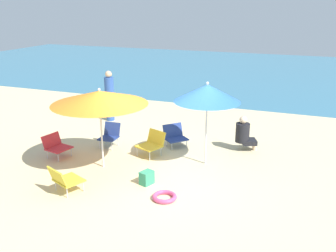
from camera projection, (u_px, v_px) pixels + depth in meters
ground_plane at (160, 170)px, 8.61m from camera, size 40.00×40.00×0.00m
sea_water at (254, 72)px, 20.90m from camera, size 40.00×16.00×0.01m
umbrella_orange at (100, 97)px, 8.27m from camera, size 2.14×2.14×1.86m
umbrella_blue at (207, 93)px, 8.44m from camera, size 1.51×1.51×1.96m
beach_chair_a at (152, 143)px, 9.38m from camera, size 0.72×0.74×0.60m
beach_chair_b at (64, 179)px, 7.49m from camera, size 0.71×0.72×0.57m
beach_chair_c at (110, 134)px, 9.96m from camera, size 0.46×0.54×0.61m
beach_chair_d at (175, 135)px, 10.00m from camera, size 0.73×0.74×0.57m
beach_chair_e at (56, 145)px, 9.27m from camera, size 0.65×0.63×0.56m
person_a at (110, 96)px, 12.02m from camera, size 0.30×0.30×1.61m
person_b at (244, 134)px, 9.65m from camera, size 0.58×0.48×0.92m
swim_ring at (165, 197)px, 7.33m from camera, size 0.48×0.48×0.09m
beach_bag at (147, 178)px, 7.91m from camera, size 0.29×0.33×0.29m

